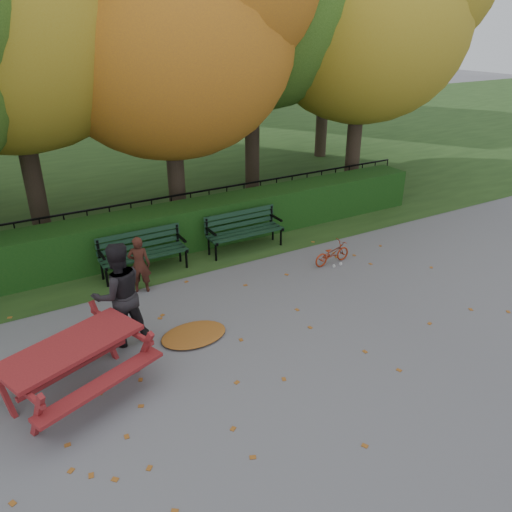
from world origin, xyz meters
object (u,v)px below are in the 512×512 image
tree_g (340,4)px  bench_left (142,249)px  child (139,265)px  picnic_table (72,356)px  bicycle (332,253)px  bench_right (243,228)px  tree_c (183,21)px  adult (119,295)px  tree_e (380,10)px

tree_g → bench_left: (-9.63, -6.06, -4.85)m
tree_g → child: bearing=-145.5°
tree_g → bench_left: size_ratio=4.75×
bench_left → picnic_table: picnic_table is taller
picnic_table → child: 2.98m
bicycle → bench_right: bearing=33.8°
tree_c → tree_g: tree_g is taller
adult → bicycle: size_ratio=1.90×
bench_right → adult: adult is taller
tree_c → bicycle: size_ratio=8.63×
tree_e → child: (-8.13, -2.85, -4.51)m
tree_c → child: (-2.45, -3.04, -4.25)m
bench_left → bicycle: (3.69, -1.66, -0.28)m
tree_g → picnic_table: 15.64m
adult → child: bearing=-120.4°
bench_right → child: 2.82m
tree_e → tree_g: size_ratio=0.95×
picnic_table → bicycle: size_ratio=2.51×
picnic_table → bench_left: bearing=36.3°
tree_g → bench_left: bearing=-147.8°
adult → bicycle: bearing=-175.2°
picnic_table → adult: bearing=23.3°
bench_left → bicycle: bearing=-24.3°
tree_c → tree_g: (7.50, 3.80, 0.55)m
tree_g → bench_left: tree_g is taller
picnic_table → adult: 1.34m
picnic_table → child: child is taller
tree_c → picnic_table: bearing=-127.4°
tree_c → picnic_table: size_ratio=3.44×
bench_left → picnic_table: 3.80m
tree_c → adult: (-3.24, -4.54, -3.94)m
tree_g → picnic_table: size_ratio=3.67×
child → adult: adult is taller
bench_left → adult: 2.56m
bench_right → child: (-2.71, -0.78, 0.06)m
tree_e → adult: (-8.93, -4.35, -4.20)m
bench_right → picnic_table: 5.48m
tree_c → bicycle: tree_c is taller
tree_e → bicycle: size_ratio=8.80×
tree_e → bicycle: tree_e is taller
bench_left → picnic_table: (-2.05, -3.20, 0.11)m
tree_c → child: tree_c is taller
bench_right → picnic_table: (-4.45, -3.20, 0.11)m
bench_right → child: size_ratio=1.56×
tree_g → tree_e: bearing=-114.4°
picnic_table → bicycle: bearing=-6.1°
tree_g → bench_right: (-7.23, -6.06, -4.85)m
child → adult: size_ratio=0.66×
bench_left → bicycle: bench_left is taller
bench_right → picnic_table: size_ratio=0.77×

